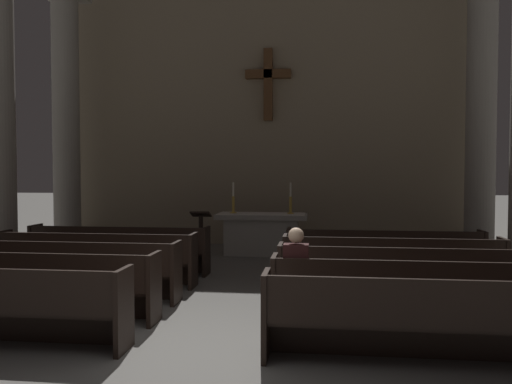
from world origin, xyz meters
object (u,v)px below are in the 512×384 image
at_px(pew_right_row_3, 402,278).
at_px(pew_left_row_4, 96,259).
at_px(pew_left_row_2, 28,285).
at_px(column_right_third, 481,120).
at_px(pew_right_row_4, 391,265).
at_px(column_left_third, 66,125).
at_px(altar, 262,233).
at_px(lectern, 201,238).
at_px(pew_right_row_2, 416,296).
at_px(candlestick_left, 233,203).
at_px(candlestick_right, 291,204).
at_px(lone_worshipper, 296,275).
at_px(pew_right_row_5, 383,254).
at_px(pew_left_row_5, 119,249).
at_px(pew_right_row_1, 435,321).
at_px(pew_left_row_3, 66,270).

bearing_deg(pew_right_row_3, pew_left_row_4, 168.25).
relative_size(pew_left_row_2, column_right_third, 0.54).
bearing_deg(pew_right_row_4, pew_left_row_4, 180.00).
distance_m(column_left_third, altar, 5.86).
bearing_deg(lectern, pew_right_row_2, -50.51).
distance_m(column_right_third, candlestick_left, 6.22).
bearing_deg(candlestick_right, lone_worshipper, -86.20).
xyz_separation_m(pew_right_row_2, pew_right_row_5, (0.00, 3.22, 0.00)).
height_order(pew_left_row_2, pew_left_row_5, same).
relative_size(pew_right_row_3, column_left_third, 0.54).
xyz_separation_m(pew_right_row_5, lone_worshipper, (-1.49, -3.18, 0.22)).
xyz_separation_m(column_right_third, candlestick_right, (-4.47, -0.38, -1.99)).
height_order(pew_left_row_5, column_left_third, column_left_third).
relative_size(pew_left_row_2, pew_left_row_5, 1.00).
relative_size(pew_right_row_1, pew_right_row_2, 1.00).
xyz_separation_m(pew_left_row_2, pew_right_row_2, (5.15, 0.00, 0.00)).
distance_m(pew_left_row_5, candlestick_left, 3.30).
xyz_separation_m(pew_left_row_3, candlestick_right, (3.28, 4.75, 0.78)).
height_order(pew_right_row_1, column_left_third, column_left_third).
bearing_deg(column_right_third, column_left_third, 180.00).
distance_m(candlestick_left, lone_worshipper, 6.08).
bearing_deg(altar, pew_left_row_4, -125.01).
bearing_deg(column_right_third, altar, -175.83).
xyz_separation_m(pew_right_row_4, candlestick_left, (-3.28, 3.68, 0.78)).
height_order(pew_left_row_5, candlestick_left, candlestick_left).
bearing_deg(pew_right_row_4, altar, 125.01).
relative_size(pew_left_row_3, pew_right_row_1, 1.00).
height_order(pew_right_row_1, candlestick_right, candlestick_right).
xyz_separation_m(pew_left_row_5, pew_right_row_3, (5.15, -2.14, 0.00)).
relative_size(pew_right_row_1, column_right_third, 0.54).
bearing_deg(column_right_third, pew_right_row_4, -122.64).
height_order(pew_left_row_5, pew_right_row_5, same).
bearing_deg(column_left_third, altar, -4.17).
bearing_deg(pew_right_row_2, pew_right_row_4, 90.00).
relative_size(pew_left_row_5, pew_right_row_3, 1.00).
bearing_deg(pew_left_row_2, pew_left_row_5, 90.00).
distance_m(pew_right_row_1, pew_right_row_4, 3.22).
distance_m(pew_right_row_3, pew_right_row_5, 2.14).
height_order(pew_left_row_3, pew_right_row_2, same).
xyz_separation_m(pew_left_row_2, candlestick_left, (1.88, 5.82, 0.78)).
bearing_deg(column_left_third, lectern, -21.81).
relative_size(pew_right_row_2, column_right_third, 0.54).
bearing_deg(column_right_third, candlestick_right, -175.18).
bearing_deg(pew_left_row_4, pew_left_row_3, -90.00).
bearing_deg(candlestick_left, pew_left_row_2, -107.86).
height_order(pew_left_row_2, pew_left_row_4, same).
relative_size(pew_left_row_2, pew_left_row_3, 1.00).
relative_size(pew_left_row_2, pew_right_row_4, 1.00).
bearing_deg(candlestick_right, pew_left_row_3, -124.59).
distance_m(column_left_third, column_right_third, 10.35).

